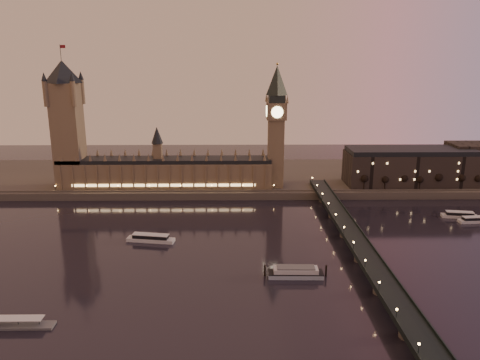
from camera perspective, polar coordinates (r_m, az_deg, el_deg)
The scene contains 19 objects.
ground at distance 292.46m, azimuth -4.41°, elevation -8.36°, with size 700.00×700.00×0.00m, color black.
far_embankment at distance 447.58m, azimuth 0.73°, elevation 0.37°, with size 560.00×130.00×6.00m, color #423D35.
palace_of_westminster at distance 404.54m, azimuth -9.08°, elevation 1.33°, with size 180.00×26.62×52.00m.
victoria_tower at distance 416.14m, azimuth -20.37°, elevation 7.15°, with size 31.68×31.68×118.00m.
big_ben at distance 394.06m, azimuth 4.44°, elevation 7.37°, with size 17.68×17.68×104.00m.
westminster_bridge at distance 298.70m, azimuth 13.54°, elevation -7.09°, with size 13.20×260.00×15.30m.
city_block at distance 445.98m, azimuth 22.57°, elevation 1.70°, with size 155.00×45.00×34.00m.
bare_tree_0 at distance 405.19m, azimuth 14.98°, elevation 0.10°, with size 6.14×6.14×12.49m.
bare_tree_1 at distance 409.80m, azimuth 17.13°, elevation 0.11°, with size 6.14×6.14×12.49m.
bare_tree_2 at distance 414.97m, azimuth 19.23°, elevation 0.11°, with size 6.14×6.14×12.49m.
bare_tree_3 at distance 420.69m, azimuth 21.28°, elevation 0.12°, with size 6.14×6.14×12.49m.
bare_tree_4 at distance 426.93m, azimuth 23.27°, elevation 0.12°, with size 6.14×6.14×12.49m.
bare_tree_5 at distance 433.67m, azimuth 25.20°, elevation 0.13°, with size 6.14×6.14×12.49m.
bare_tree_6 at distance 440.88m, azimuth 27.07°, elevation 0.13°, with size 6.14×6.14×12.49m.
cruise_boat_a at distance 307.18m, azimuth -10.83°, elevation -6.98°, with size 31.41×11.67×4.92m.
cruise_boat_b at distance 380.64m, azimuth 25.20°, elevation -3.87°, with size 26.11×10.54×4.69m.
cruise_boat_c at distance 374.51m, azimuth 26.63°, elevation -4.36°, with size 22.31×7.67×4.38m.
moored_barge at distance 257.89m, azimuth 6.79°, elevation -11.11°, with size 34.07×8.94×6.25m.
pontoon_pier at distance 237.46m, azimuth -26.28°, elevation -15.51°, with size 38.55×6.42×10.28m.
Camera 1 is at (18.90, -268.15, 115.18)m, focal length 35.00 mm.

